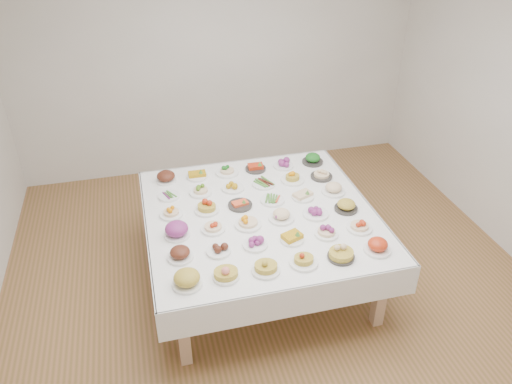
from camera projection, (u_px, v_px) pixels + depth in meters
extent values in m
plane|color=#92603C|center=(272.00, 285.00, 4.76)|extent=(5.00, 5.00, 0.00)
cube|color=silver|center=(218.00, 62.00, 6.07)|extent=(5.00, 0.02, 2.80)
cube|color=white|center=(260.00, 216.00, 4.48)|extent=(2.02, 2.02, 0.06)
cube|color=white|center=(236.00, 172.00, 5.37)|extent=(2.04, 0.02, 0.28)
cube|color=white|center=(295.00, 302.00, 3.71)|extent=(2.04, 0.01, 0.28)
cube|color=white|center=(362.00, 210.00, 4.75)|extent=(0.01, 2.04, 0.28)
cube|color=white|center=(148.00, 242.00, 4.33)|extent=(0.02, 2.04, 0.28)
cube|color=tan|center=(183.00, 331.00, 3.82)|extent=(0.09, 0.09, 0.69)
cube|color=tan|center=(381.00, 293.00, 4.17)|extent=(0.09, 0.09, 0.69)
cube|color=tan|center=(163.00, 213.00, 5.19)|extent=(0.09, 0.09, 0.69)
cube|color=tan|center=(313.00, 192.00, 5.53)|extent=(0.09, 0.09, 0.69)
cylinder|color=white|center=(187.00, 284.00, 3.66)|extent=(0.22, 0.22, 0.02)
cylinder|color=white|center=(226.00, 277.00, 3.73)|extent=(0.20, 0.20, 0.02)
cylinder|color=white|center=(266.00, 270.00, 3.79)|extent=(0.22, 0.22, 0.02)
cylinder|color=white|center=(304.00, 263.00, 3.87)|extent=(0.22, 0.22, 0.02)
cylinder|color=#302D2A|center=(341.00, 257.00, 3.93)|extent=(0.21, 0.21, 0.02)
cylinder|color=white|center=(377.00, 250.00, 4.00)|extent=(0.22, 0.22, 0.02)
cylinder|color=white|center=(180.00, 257.00, 3.92)|extent=(0.21, 0.21, 0.02)
cylinder|color=white|center=(219.00, 252.00, 3.99)|extent=(0.19, 0.19, 0.02)
cylinder|color=white|center=(255.00, 245.00, 4.06)|extent=(0.20, 0.20, 0.02)
cylinder|color=white|center=(292.00, 240.00, 4.12)|extent=(0.20, 0.20, 0.02)
cylinder|color=white|center=(326.00, 234.00, 4.18)|extent=(0.20, 0.20, 0.02)
cylinder|color=white|center=(359.00, 228.00, 4.25)|extent=(0.21, 0.21, 0.02)
cylinder|color=white|center=(177.00, 235.00, 4.17)|extent=(0.21, 0.21, 0.02)
cylinder|color=white|center=(213.00, 229.00, 4.24)|extent=(0.20, 0.20, 0.02)
cylinder|color=white|center=(248.00, 225.00, 4.30)|extent=(0.23, 0.23, 0.02)
cylinder|color=white|center=(281.00, 219.00, 4.37)|extent=(0.22, 0.22, 0.02)
cylinder|color=white|center=(315.00, 214.00, 4.43)|extent=(0.23, 0.23, 0.02)
cylinder|color=#302D2A|center=(346.00, 209.00, 4.50)|extent=(0.21, 0.21, 0.02)
cylinder|color=white|center=(172.00, 215.00, 4.42)|extent=(0.20, 0.20, 0.02)
cylinder|color=white|center=(207.00, 210.00, 4.48)|extent=(0.22, 0.22, 0.02)
cylinder|color=#302D2A|center=(240.00, 205.00, 4.55)|extent=(0.22, 0.22, 0.02)
cylinder|color=white|center=(272.00, 201.00, 4.62)|extent=(0.22, 0.22, 0.02)
cylinder|color=white|center=(303.00, 197.00, 4.67)|extent=(0.21, 0.21, 0.02)
cylinder|color=white|center=(333.00, 192.00, 4.75)|extent=(0.22, 0.22, 0.02)
cylinder|color=white|center=(169.00, 196.00, 4.68)|extent=(0.20, 0.20, 0.02)
cylinder|color=white|center=(201.00, 193.00, 4.74)|extent=(0.21, 0.21, 0.02)
cylinder|color=white|center=(233.00, 188.00, 4.80)|extent=(0.21, 0.21, 0.02)
cylinder|color=white|center=(264.00, 184.00, 4.87)|extent=(0.22, 0.22, 0.02)
cylinder|color=white|center=(292.00, 180.00, 4.93)|extent=(0.23, 0.23, 0.02)
cylinder|color=#302D2A|center=(321.00, 177.00, 4.99)|extent=(0.21, 0.21, 0.02)
cylinder|color=white|center=(166.00, 181.00, 4.93)|extent=(0.19, 0.19, 0.02)
cylinder|color=white|center=(197.00, 177.00, 4.99)|extent=(0.21, 0.21, 0.02)
cylinder|color=white|center=(227.00, 173.00, 5.06)|extent=(0.23, 0.23, 0.02)
cylinder|color=#302D2A|center=(256.00, 169.00, 5.13)|extent=(0.21, 0.21, 0.02)
cylinder|color=white|center=(283.00, 166.00, 5.18)|extent=(0.21, 0.21, 0.02)
cylinder|color=#302D2A|center=(312.00, 162.00, 5.25)|extent=(0.22, 0.22, 0.02)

